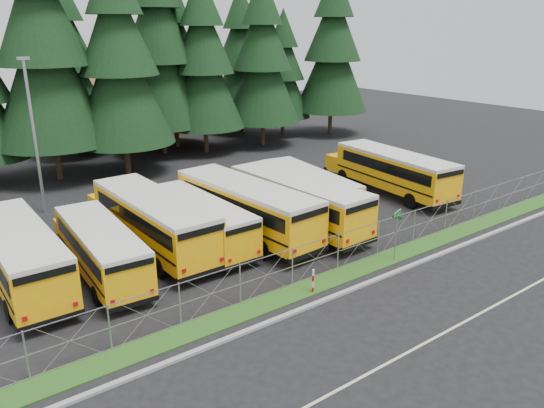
% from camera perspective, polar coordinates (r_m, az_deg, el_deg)
% --- Properties ---
extents(ground, '(120.00, 120.00, 0.00)m').
position_cam_1_polar(ground, '(29.10, 7.10, -5.77)').
color(ground, black).
rests_on(ground, ground).
extents(curb, '(50.00, 0.25, 0.12)m').
position_cam_1_polar(curb, '(27.17, 11.65, -7.76)').
color(curb, gray).
rests_on(curb, ground).
extents(grass_verge, '(50.00, 1.40, 0.06)m').
position_cam_1_polar(grass_verge, '(28.02, 9.51, -6.84)').
color(grass_verge, '#1F4112').
rests_on(grass_verge, ground).
extents(road_lane_line, '(50.00, 0.12, 0.01)m').
position_cam_1_polar(road_lane_line, '(24.68, 20.28, -11.65)').
color(road_lane_line, beige).
rests_on(road_lane_line, ground).
extents(chainlink_fence, '(44.00, 0.10, 2.00)m').
position_cam_1_polar(chainlink_fence, '(28.06, 8.59, -4.58)').
color(chainlink_fence, '#96999F').
rests_on(chainlink_fence, ground).
extents(brick_building, '(22.00, 10.00, 6.00)m').
position_cam_1_polar(brick_building, '(64.44, -14.25, 10.16)').
color(brick_building, brown).
rests_on(brick_building, ground).
extents(bus_0, '(2.84, 11.57, 3.03)m').
position_cam_1_polar(bus_0, '(28.15, -25.55, -5.09)').
color(bus_0, '#FFBD08').
rests_on(bus_0, ground).
extents(bus_1, '(3.03, 10.36, 2.68)m').
position_cam_1_polar(bus_1, '(27.86, -18.04, -4.74)').
color(bus_1, '#FFBD08').
rests_on(bus_1, ground).
extents(bus_2, '(3.08, 12.20, 3.19)m').
position_cam_1_polar(bus_2, '(30.17, -12.91, -1.94)').
color(bus_2, '#FFBD08').
rests_on(bus_2, ground).
extents(bus_3, '(2.55, 10.38, 2.71)m').
position_cam_1_polar(bus_3, '(30.51, -8.09, -1.88)').
color(bus_3, '#FFBD08').
rests_on(bus_3, ground).
extents(bus_4, '(3.76, 12.57, 3.25)m').
position_cam_1_polar(bus_4, '(31.48, -3.24, -0.54)').
color(bus_4, '#FFBD08').
rests_on(bus_4, ground).
extents(bus_5, '(3.35, 12.19, 3.17)m').
position_cam_1_polar(bus_5, '(32.73, 2.29, 0.16)').
color(bus_5, '#FFBD08').
rests_on(bus_5, ground).
extents(bus_6, '(3.82, 10.75, 2.76)m').
position_cam_1_polar(bus_6, '(35.86, 3.66, 1.47)').
color(bus_6, '#FFBD08').
rests_on(bus_6, ground).
extents(bus_east, '(3.93, 12.17, 3.13)m').
position_cam_1_polar(bus_east, '(40.44, 12.59, 3.34)').
color(bus_east, '#FFBD08').
rests_on(bus_east, ground).
extents(street_sign, '(0.80, 0.53, 2.81)m').
position_cam_1_polar(street_sign, '(28.62, 13.28, -2.17)').
color(street_sign, '#96999F').
rests_on(street_sign, ground).
extents(striped_bollard, '(0.11, 0.11, 1.20)m').
position_cam_1_polar(striped_bollard, '(25.16, 4.44, -8.28)').
color(striped_bollard, '#B20C0C').
rests_on(striped_bollard, ground).
extents(light_standard, '(0.70, 0.35, 10.14)m').
position_cam_1_polar(light_standard, '(37.40, -24.25, 7.09)').
color(light_standard, '#96999F').
rests_on(light_standard, ground).
extents(conifer_3, '(9.04, 9.04, 19.98)m').
position_cam_1_polar(conifer_3, '(45.32, -23.33, 14.75)').
color(conifer_3, black).
rests_on(conifer_3, ground).
extents(conifer_4, '(8.18, 8.18, 18.08)m').
position_cam_1_polar(conifer_4, '(45.23, -16.15, 14.29)').
color(conifer_4, black).
rests_on(conifer_4, ground).
extents(conifer_5, '(8.62, 8.62, 19.07)m').
position_cam_1_polar(conifer_5, '(52.06, -12.13, 15.64)').
color(conifer_5, black).
rests_on(conifer_5, ground).
extents(conifer_6, '(7.63, 7.63, 16.88)m').
position_cam_1_polar(conifer_6, '(52.01, -7.42, 14.68)').
color(conifer_6, black).
rests_on(conifer_6, ground).
extents(conifer_7, '(7.68, 7.68, 17.00)m').
position_cam_1_polar(conifer_7, '(54.83, -1.06, 15.09)').
color(conifer_7, black).
rests_on(conifer_7, ground).
extents(conifer_8, '(6.20, 6.20, 13.71)m').
position_cam_1_polar(conifer_8, '(60.55, 1.19, 13.88)').
color(conifer_8, black).
rests_on(conifer_8, ground).
extents(conifer_9, '(8.19, 8.19, 18.11)m').
position_cam_1_polar(conifer_9, '(61.32, 6.53, 15.88)').
color(conifer_9, black).
rests_on(conifer_9, ground).
extents(conifer_11, '(7.90, 7.90, 17.47)m').
position_cam_1_polar(conifer_11, '(54.14, -21.44, 14.06)').
color(conifer_11, black).
rests_on(conifer_11, ground).
extents(conifer_12, '(7.78, 7.78, 17.21)m').
position_cam_1_polar(conifer_12, '(55.00, -10.66, 14.91)').
color(conifer_12, black).
rests_on(conifer_12, ground).
extents(conifer_13, '(7.41, 7.41, 16.39)m').
position_cam_1_polar(conifer_13, '(61.92, -3.33, 15.20)').
color(conifer_13, black).
rests_on(conifer_13, ground).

